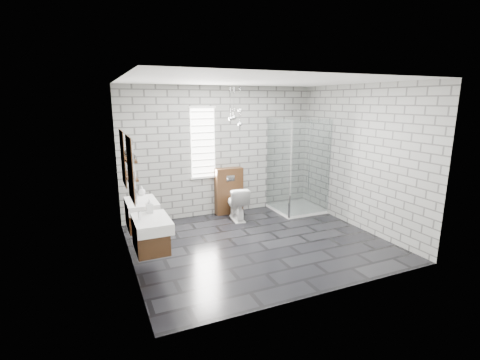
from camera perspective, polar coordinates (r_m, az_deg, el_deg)
floor at (r=6.14m, az=3.04°, el=-10.24°), size 4.20×3.60×0.02m
ceiling at (r=5.65m, az=3.38°, el=16.03°), size 4.20×3.60×0.02m
wall_back at (r=7.38m, az=-3.17°, el=4.71°), size 4.20×0.02×2.70m
wall_front at (r=4.24m, az=14.30°, el=-1.86°), size 4.20×0.02×2.70m
wall_left at (r=5.16m, az=-18.22°, el=0.49°), size 0.02×3.60×2.70m
wall_right at (r=6.94m, az=18.98°, el=3.50°), size 0.02×3.60×2.70m
vanity_left at (r=4.89m, az=-14.77°, el=-7.21°), size 0.47×0.70×1.57m
vanity_right at (r=5.77m, az=-16.26°, el=-4.19°), size 0.47×0.70×1.57m
shelf_lower at (r=5.12m, az=-17.25°, el=0.13°), size 0.14×0.30×0.03m
shelf_upper at (r=5.07m, az=-17.44°, el=3.00°), size 0.14×0.30×0.03m
window at (r=7.19m, az=-6.11°, el=6.06°), size 0.56×0.05×1.48m
cistern_panel at (r=7.49m, az=-1.84°, el=-1.78°), size 0.60×0.20×1.00m
flush_plate at (r=7.33m, az=-1.55°, el=0.30°), size 0.18×0.01×0.12m
shower_enclosure at (r=7.66m, az=9.17°, el=-1.59°), size 1.00×1.00×2.03m
pendant_cluster at (r=6.95m, az=-0.73°, el=10.26°), size 0.32×0.20×0.80m
toilet at (r=7.14m, az=-0.51°, el=-3.82°), size 0.47×0.72×0.69m
soap_bottle_a at (r=5.07m, az=-14.65°, el=-4.10°), size 0.10×0.10×0.21m
soap_bottle_b at (r=6.06m, az=-15.82°, el=-1.70°), size 0.12×0.12×0.15m
soap_bottle_c at (r=5.04m, az=-17.13°, el=1.16°), size 0.07×0.07×0.18m
vase at (r=5.08m, az=-17.41°, el=3.88°), size 0.13×0.13×0.12m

